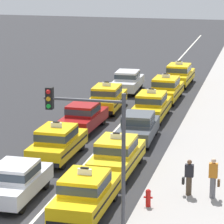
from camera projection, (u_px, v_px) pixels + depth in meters
lane_stripe_left_right at (136, 108)px, 43.00m from camera, size 0.14×80.00×0.01m
sidewalk_curb at (213, 132)px, 36.97m from camera, size 4.00×90.00×0.15m
sedan_left_nearest at (16, 180)px, 26.84m from camera, size 1.78×4.31×1.58m
taxi_left_second at (57, 142)px, 32.15m from camera, size 1.87×4.58×1.96m
sedan_left_third at (83, 116)px, 37.34m from camera, size 1.92×4.36×1.58m
taxi_left_fourth at (107, 97)px, 42.02m from camera, size 1.94×4.61×1.96m
sedan_left_fifth at (128, 81)px, 47.72m from camera, size 1.88×4.35×1.58m
taxi_right_nearest at (86, 193)px, 25.35m from camera, size 1.86×4.58×1.96m
taxi_right_second at (117, 154)px, 30.19m from camera, size 1.87×4.58×1.96m
sedan_right_third at (138, 126)px, 35.14m from camera, size 1.90×4.36×1.58m
taxi_right_fourth at (152, 105)px, 39.91m from camera, size 1.84×4.57×1.96m
taxi_right_fifth at (166, 88)px, 44.81m from camera, size 1.92×4.60×1.96m
taxi_right_sixth at (179, 74)px, 50.02m from camera, size 1.94×4.61×1.96m
pedestrian_near_crosswalk at (189, 177)px, 26.97m from camera, size 0.47×0.24×1.54m
pedestrian_mid_block at (213, 178)px, 26.63m from camera, size 0.47×0.24×1.70m
fire_hydrant at (148, 197)px, 25.80m from camera, size 0.36×0.22×0.73m
traffic_light_pole at (96, 140)px, 22.00m from camera, size 2.87×0.33×5.58m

